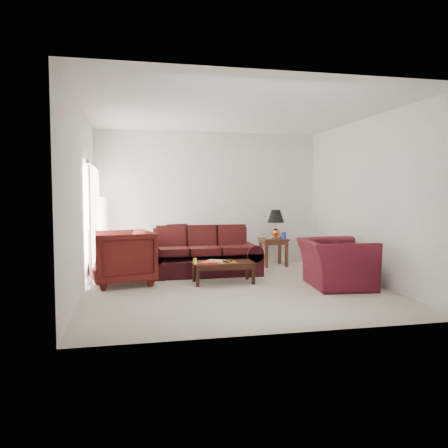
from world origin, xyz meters
name	(u,v)px	position (x,y,z in m)	size (l,w,h in m)	color
floor	(234,288)	(0.00, 0.00, 0.00)	(5.00, 5.00, 0.00)	beige
blinds	(94,223)	(-2.42, 1.30, 1.08)	(0.10, 2.00, 2.16)	silver
sofa	(203,252)	(-0.32, 1.32, 0.46)	(2.26, 0.98, 0.92)	black
throw_pillow	(177,235)	(-0.76, 2.11, 0.74)	(0.46, 0.13, 0.46)	black
end_table	(273,252)	(1.40, 2.09, 0.31)	(0.57, 0.57, 0.62)	#462A18
table_lamp	(276,224)	(1.46, 2.13, 0.94)	(0.38, 0.38, 0.64)	#CE8640
clock	(269,236)	(1.26, 2.00, 0.68)	(0.12, 0.04, 0.12)	#BABABF
blue_canister	(284,236)	(1.57, 1.89, 0.70)	(0.09, 0.09, 0.15)	#1B2AB3
picture_frame	(265,234)	(1.27, 2.30, 0.70)	(0.13, 0.02, 0.16)	silver
floor_lamp	(102,234)	(-2.32, 2.04, 0.79)	(0.26, 0.26, 1.58)	white
armchair_left	(121,257)	(-1.91, 0.72, 0.49)	(1.04, 1.07, 0.98)	#400F0E
armchair_right	(335,263)	(1.76, -0.24, 0.41)	(1.27, 1.11, 0.83)	#461019
coffee_table	(223,272)	(-0.10, 0.47, 0.19)	(1.10, 0.55, 0.39)	black
magazine_red	(210,262)	(-0.36, 0.40, 0.39)	(0.30, 0.22, 0.02)	red
magazine_white	(216,261)	(-0.22, 0.57, 0.39)	(0.30, 0.23, 0.02)	silver
magazine_orange	(228,262)	(-0.02, 0.40, 0.39)	(0.27, 0.20, 0.02)	orange
remote_a	(226,262)	(-0.08, 0.32, 0.41)	(0.05, 0.17, 0.02)	black
remote_b	(231,260)	(0.04, 0.44, 0.41)	(0.05, 0.16, 0.02)	black
yellow_glass	(195,261)	(-0.64, 0.33, 0.44)	(0.06, 0.06, 0.11)	yellow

